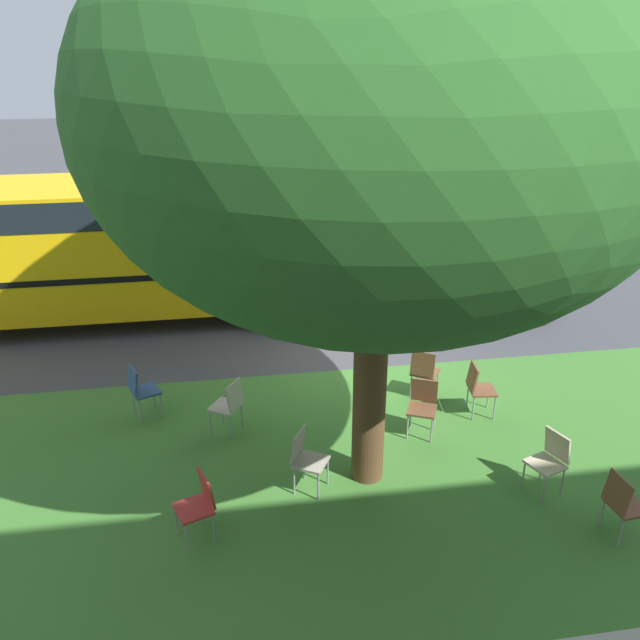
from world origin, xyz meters
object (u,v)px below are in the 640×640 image
Objects in this scene: street_tree at (380,113)px; chair_0 at (550,458)px; chair_3 at (623,502)px; chair_7 at (229,403)px; chair_2 at (199,502)px; school_bus at (76,240)px; chair_4 at (478,386)px; chair_8 at (141,388)px; chair_1 at (423,403)px; chair_5 at (424,370)px; parked_car at (461,277)px; chair_6 at (306,456)px.

street_tree reaches higher than chair_0.
chair_3 is 1.00× the size of chair_7.
school_bus reaches higher than chair_2.
street_tree is 4.94m from chair_2.
chair_4 is 1.00× the size of chair_8.
chair_5 is at bearing -108.44° from chair_1.
chair_7 is 0.24× the size of parked_car.
street_tree reaches higher than chair_4.
street_tree is 4.40m from chair_6.
school_bus is at bearing -35.16° from chair_5.
chair_7 and chair_8 have the same top height.
chair_3 is (-2.74, 1.65, -4.31)m from street_tree.
chair_7 is at bearing 9.82° from chair_5.
chair_1 is 1.07m from chair_5.
chair_7 is at bearing 153.35° from chair_8.
chair_5 is 4.59m from chair_8.
chair_5 is at bearing -69.35° from chair_3.
chair_8 is at bearing -26.65° from chair_7.
street_tree is 4.92m from chair_5.
chair_6 is (3.61, -1.50, 0.00)m from chair_3.
chair_2 is at bearing 28.01° from chair_1.
school_bus is (2.47, -7.08, 1.24)m from chair_2.
chair_6 is (-1.39, -0.71, 0.00)m from chair_2.
chair_1 is 1.00× the size of chair_3.
chair_7 is at bearing -57.56° from chair_6.
chair_3 is (-1.68, 2.55, 0.00)m from chair_1.
school_bus is (7.96, -0.96, 0.92)m from parked_car.
school_bus is (6.80, -4.95, 1.24)m from chair_4.
street_tree is 8.28× the size of chair_5.
chair_5 is at bearing -137.63° from chair_6.
chair_6 is (2.95, 1.42, 0.00)m from chair_4.
chair_3 is at bearing 102.74° from chair_4.
chair_2 and chair_3 have the same top height.
parked_car reaches higher than chair_4.
chair_0 is at bearing 153.51° from chair_8.
parked_car is at bearing -118.93° from chair_5.
chair_4 is (-1.02, -0.37, 0.00)m from chair_1.
school_bus is at bearing -69.89° from chair_8.
parked_car is (-6.43, -3.22, 0.32)m from chair_8.
chair_0 and chair_5 have the same top height.
parked_car is at bearing -116.64° from chair_1.
school_bus is at bearing -36.07° from chair_4.
chair_2 is 1.00× the size of chair_8.
chair_2 is 1.00× the size of chair_6.
chair_7 is 5.79m from school_bus.
chair_4 is at bearing -83.70° from chair_0.
street_tree reaches higher than chair_1.
chair_4 and chair_7 have the same top height.
street_tree reaches higher than chair_8.
chair_3 and chair_5 have the same top height.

